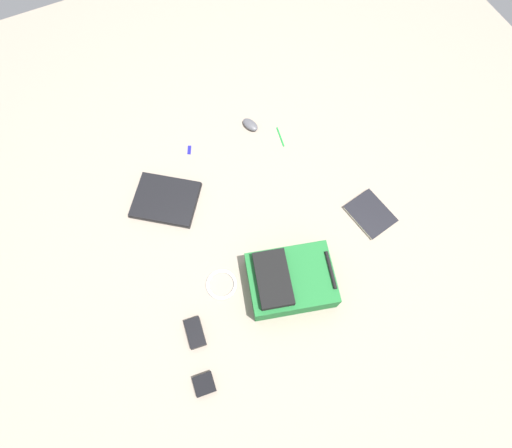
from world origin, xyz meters
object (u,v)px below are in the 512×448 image
Objects in this scene: book_manual at (370,214)px; earbud_pouch at (204,384)px; cable_coil at (222,284)px; computer_mouse at (250,125)px; pen_black at (280,137)px; laptop at (166,200)px; power_brick at (195,333)px; backpack at (289,280)px; usb_stick at (189,150)px.

earbud_pouch is at bearing -160.40° from book_manual.
cable_coil is at bearing 56.86° from earbud_pouch.
computer_mouse reaches higher than pen_black.
power_brick is at bearing -99.48° from laptop.
pen_black is 1.35m from earbud_pouch.
pen_black is at bearing 48.89° from earbud_pouch.
cable_coil is 1.74× the size of earbud_pouch.
book_manual is 1.90× the size of power_brick.
backpack is at bearing 24.34° from earbud_pouch.
computer_mouse is 1.87× the size of usb_stick.
book_manual is at bearing 14.68° from backpack.
laptop is 0.54m from cable_coil.
usb_stick is (-0.15, 0.91, -0.07)m from backpack.
usb_stick is at bearing 79.59° from cable_coil.
computer_mouse is (-0.33, 0.77, 0.01)m from book_manual.
laptop reaches higher than pen_black.
usb_stick is at bearing 132.33° from book_manual.
earbud_pouch reaches higher than usb_stick.
laptop is 3.12× the size of power_brick.
laptop is 1.07m from book_manual.
pen_black is (-0.20, 0.63, -0.01)m from book_manual.
earbud_pouch is 1.22m from usb_stick.
cable_coil is 0.79m from usb_stick.
backpack is 0.59m from earbud_pouch.
book_manual is 0.84m from cable_coil.
backpack is 1.79× the size of book_manual.
earbud_pouch is at bearing -143.14° from computer_mouse.
earbud_pouch is 1.58× the size of usb_stick.
pen_black is (0.35, 0.77, -0.07)m from backpack.
power_brick reaches higher than book_manual.
usb_stick is (-0.37, 0.00, -0.01)m from computer_mouse.
earbud_pouch is at bearing -108.66° from usb_stick.
power_brick is at bearing 77.85° from earbud_pouch.
cable_coil is at bearing -100.41° from usb_stick.
computer_mouse reaches higher than usb_stick.
usb_stick is at bearing 99.23° from backpack.
cable_coil reaches higher than usb_stick.
computer_mouse reaches higher than book_manual.
book_manual is at bearing -29.72° from laptop.
book_manual is at bearing 19.60° from earbud_pouch.
power_brick reaches higher than laptop.
usb_stick is at bearing 69.87° from power_brick.
computer_mouse reaches higher than earbud_pouch.
cable_coil is 2.74× the size of usb_stick.
computer_mouse and power_brick have the same top height.
laptop is at bearing 98.86° from cable_coil.
earbud_pouch is (-0.05, -0.22, -0.00)m from power_brick.
laptop is (-0.37, 0.67, -0.06)m from backpack.
usb_stick is (0.14, 0.78, -0.00)m from cable_coil.
earbud_pouch is (-0.76, -1.15, -0.00)m from computer_mouse.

